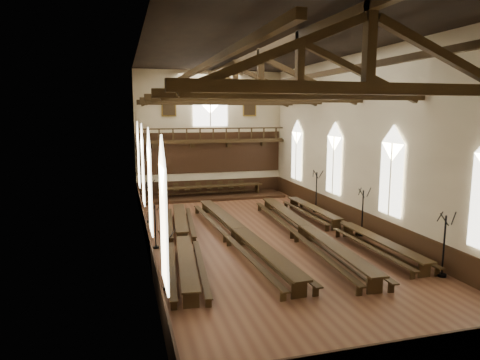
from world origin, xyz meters
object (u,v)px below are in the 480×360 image
object	(u,v)px
high_table	(211,187)
candelabrum_right_mid	(362,221)
refectory_row_c	(306,229)
refectory_row_d	(342,224)
candelabrum_right_far	(316,199)
refectory_row_b	(239,232)
candelabrum_right_near	(443,257)
dais	(212,196)
candelabrum_left_far	(149,209)
candelabrum_left_near	(166,271)
refectory_row_a	(183,238)
candelabrum_left_mid	(156,234)

from	to	relation	value
high_table	candelabrum_right_mid	world-z (taller)	candelabrum_right_mid
refectory_row_c	refectory_row_d	distance (m)	2.48
refectory_row_c	candelabrum_right_far	bearing A→B (deg)	60.16
refectory_row_b	candelabrum_right_near	world-z (taller)	candelabrum_right_near
refectory_row_d	candelabrum_right_far	size ratio (longest dim) A/B	4.89
high_table	refectory_row_c	bearing A→B (deg)	-78.31
refectory_row_b	dais	xyz separation A→B (m)	(1.05, 12.03, -0.48)
refectory_row_b	high_table	distance (m)	12.08
candelabrum_right_far	candelabrum_left_far	bearing A→B (deg)	178.83
refectory_row_c	candelabrum_right_mid	distance (m)	3.27
refectory_row_b	candelabrum_right_near	size ratio (longest dim) A/B	5.43
candelabrum_left_near	high_table	bearing A→B (deg)	72.72
dais	high_table	world-z (taller)	high_table
dais	high_table	bearing A→B (deg)	-97.13
refectory_row_c	candelabrum_left_far	distance (m)	9.82
refectory_row_a	candelabrum_right_far	world-z (taller)	candelabrum_right_far
refectory_row_a	candelabrum_left_mid	world-z (taller)	candelabrum_left_mid
candelabrum_right_near	candelabrum_left_near	bearing A→B (deg)	171.13
candelabrum_left_far	refectory_row_b	bearing A→B (deg)	-52.59
candelabrum_left_near	dais	bearing A→B (deg)	72.72
refectory_row_d	candelabrum_left_far	xyz separation A→B (m)	(-10.25, 5.33, 0.29)
refectory_row_c	dais	xyz separation A→B (m)	(-2.57, 12.42, -0.48)
candelabrum_left_near	candelabrum_right_mid	distance (m)	11.95
refectory_row_d	candelabrum_right_near	distance (m)	6.90
refectory_row_b	candelabrum_right_far	bearing A→B (deg)	37.60
candelabrum_left_far	candelabrum_right_near	world-z (taller)	candelabrum_right_near
candelabrum_left_near	candelabrum_left_mid	distance (m)	5.21
refectory_row_a	high_table	xyz separation A→B (m)	(3.93, 12.07, 0.33)
refectory_row_d	candelabrum_right_far	world-z (taller)	candelabrum_right_far
candelabrum_left_near	candelabrum_right_far	size ratio (longest dim) A/B	0.81
refectory_row_c	candelabrum_right_far	size ratio (longest dim) A/B	5.14
refectory_row_a	candelabrum_left_far	xyz separation A→B (m)	(-1.34, 5.56, 0.29)
refectory_row_d	refectory_row_a	bearing A→B (deg)	-178.50
candelabrum_left_near	candelabrum_left_far	world-z (taller)	candelabrum_left_far
refectory_row_b	dais	bearing A→B (deg)	85.01
refectory_row_c	dais	bearing A→B (deg)	101.69
refectory_row_c	dais	size ratio (longest dim) A/B	1.30
high_table	refectory_row_b	bearing A→B (deg)	-94.99
dais	candelabrum_right_far	world-z (taller)	candelabrum_right_far
high_table	candelabrum_left_near	world-z (taller)	candelabrum_left_near
high_table	candelabrum_right_mid	bearing A→B (deg)	-65.03
dais	candelabrum_left_mid	xyz separation A→B (m)	(-5.27, -11.75, 0.61)
candelabrum_left_near	candelabrum_right_near	size ratio (longest dim) A/B	0.86
refectory_row_a	candelabrum_left_mid	bearing A→B (deg)	166.25
candelabrum_right_mid	refectory_row_b	bearing A→B (deg)	176.00
high_table	candelabrum_left_mid	bearing A→B (deg)	-114.18
refectory_row_a	candelabrum_right_near	xyz separation A→B (m)	(9.76, -6.61, 0.30)
high_table	candelabrum_left_mid	size ratio (longest dim) A/B	3.57
refectory_row_a	candelabrum_left_near	world-z (taller)	candelabrum_left_near
refectory_row_c	candelabrum_left_far	xyz separation A→B (m)	(-7.84, 5.91, 0.23)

